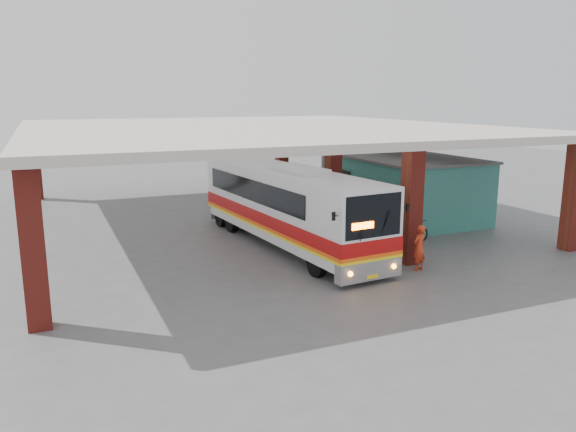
# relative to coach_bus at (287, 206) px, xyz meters

# --- Properties ---
(ground) EXTENTS (90.00, 90.00, 0.00)m
(ground) POSITION_rel_coach_bus_xyz_m (0.14, -1.05, -1.68)
(ground) COLOR #515154
(ground) RESTS_ON ground
(brick_columns) EXTENTS (20.10, 21.60, 4.35)m
(brick_columns) POSITION_rel_coach_bus_xyz_m (1.56, 3.95, 0.49)
(brick_columns) COLOR maroon
(brick_columns) RESTS_ON ground
(canopy_roof) EXTENTS (21.00, 23.00, 0.30)m
(canopy_roof) POSITION_rel_coach_bus_xyz_m (0.64, 5.45, 2.82)
(canopy_roof) COLOR beige
(canopy_roof) RESTS_ON brick_columns
(shop_building) EXTENTS (5.20, 8.20, 3.11)m
(shop_building) POSITION_rel_coach_bus_xyz_m (7.63, 2.95, -0.12)
(shop_building) COLOR #2C6D70
(shop_building) RESTS_ON ground
(coach_bus) EXTENTS (3.42, 11.79, 3.39)m
(coach_bus) POSITION_rel_coach_bus_xyz_m (0.00, 0.00, 0.00)
(coach_bus) COLOR silver
(coach_bus) RESTS_ON ground
(motorcycle) EXTENTS (1.98, 0.90, 1.01)m
(motorcycle) POSITION_rel_coach_bus_xyz_m (4.84, -1.76, -1.18)
(motorcycle) COLOR black
(motorcycle) RESTS_ON ground
(pedestrian) EXTENTS (0.69, 0.57, 1.64)m
(pedestrian) POSITION_rel_coach_bus_xyz_m (2.92, -4.89, -0.86)
(pedestrian) COLOR red
(pedestrian) RESTS_ON ground
(red_chair) EXTENTS (0.48, 0.48, 0.83)m
(red_chair) POSITION_rel_coach_bus_xyz_m (5.04, 6.17, -1.30)
(red_chair) COLOR red
(red_chair) RESTS_ON ground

